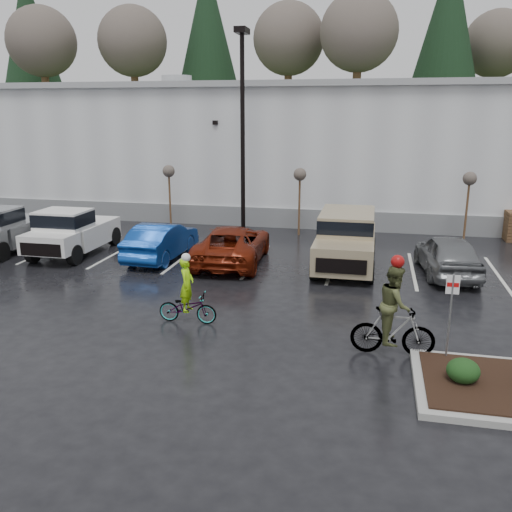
% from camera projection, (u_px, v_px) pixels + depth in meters
% --- Properties ---
extents(ground, '(120.00, 120.00, 0.00)m').
position_uv_depth(ground, '(286.00, 352.00, 13.44)').
color(ground, black).
rests_on(ground, ground).
extents(warehouse, '(60.50, 15.50, 7.20)m').
position_uv_depth(warehouse, '(344.00, 146.00, 33.24)').
color(warehouse, silver).
rests_on(warehouse, ground).
extents(wooded_ridge, '(80.00, 25.00, 6.00)m').
position_uv_depth(wooded_ridge, '(358.00, 139.00, 55.10)').
color(wooded_ridge, '#25411B').
rests_on(wooded_ridge, ground).
extents(lamppost, '(0.50, 1.00, 9.22)m').
position_uv_depth(lamppost, '(242.00, 113.00, 24.11)').
color(lamppost, black).
rests_on(lamppost, ground).
extents(sapling_west, '(0.60, 0.60, 3.20)m').
position_uv_depth(sapling_west, '(169.00, 175.00, 26.64)').
color(sapling_west, '#4A2B1D').
rests_on(sapling_west, ground).
extents(sapling_mid, '(0.60, 0.60, 3.20)m').
position_uv_depth(sapling_mid, '(300.00, 178.00, 25.30)').
color(sapling_mid, '#4A2B1D').
rests_on(sapling_mid, ground).
extents(sapling_east, '(0.60, 0.60, 3.20)m').
position_uv_depth(sapling_east, '(469.00, 182.00, 23.76)').
color(sapling_east, '#4A2B1D').
rests_on(sapling_east, ground).
extents(shrub_a, '(0.70, 0.70, 0.52)m').
position_uv_depth(shrub_a, '(463.00, 371.00, 11.57)').
color(shrub_a, black).
rests_on(shrub_a, curb_island).
extents(fire_lane_sign, '(0.30, 0.05, 2.20)m').
position_uv_depth(fire_lane_sign, '(451.00, 307.00, 12.48)').
color(fire_lane_sign, gray).
rests_on(fire_lane_sign, ground).
extents(pickup_silver, '(2.10, 5.20, 1.96)m').
position_uv_depth(pickup_silver, '(8.00, 227.00, 23.07)').
color(pickup_silver, '#A0A3A7').
rests_on(pickup_silver, ground).
extents(pickup_white, '(2.10, 5.20, 1.96)m').
position_uv_depth(pickup_white, '(77.00, 229.00, 22.60)').
color(pickup_white, white).
rests_on(pickup_white, ground).
extents(car_blue, '(1.69, 4.49, 1.46)m').
position_uv_depth(car_blue, '(162.00, 241.00, 21.74)').
color(car_blue, '#0D3A98').
rests_on(car_blue, ground).
extents(car_red, '(2.73, 5.38, 1.46)m').
position_uv_depth(car_red, '(232.00, 244.00, 21.16)').
color(car_red, maroon).
rests_on(car_red, ground).
extents(suv_tan, '(2.20, 5.10, 2.06)m').
position_uv_depth(suv_tan, '(346.00, 241.00, 20.40)').
color(suv_tan, tan).
rests_on(suv_tan, ground).
extents(car_grey, '(2.24, 4.58, 1.50)m').
position_uv_depth(car_grey, '(448.00, 255.00, 19.56)').
color(car_grey, slate).
rests_on(car_grey, ground).
extents(cyclist_hivis, '(1.68, 0.61, 2.02)m').
position_uv_depth(cyclist_hivis, '(187.00, 301.00, 15.14)').
color(cyclist_hivis, '#3F3F44').
rests_on(cyclist_hivis, ground).
extents(cyclist_olive, '(1.95, 0.94, 2.53)m').
position_uv_depth(cyclist_olive, '(393.00, 320.00, 13.06)').
color(cyclist_olive, '#3F3F44').
rests_on(cyclist_olive, ground).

